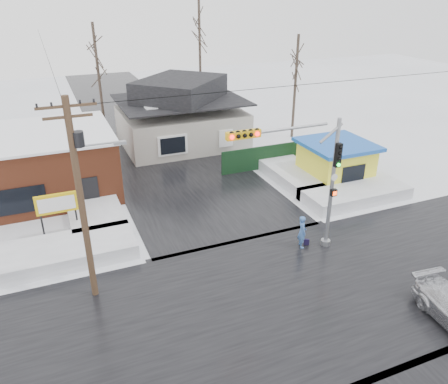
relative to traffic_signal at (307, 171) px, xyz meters
name	(u,v)px	position (x,y,z in m)	size (l,w,h in m)	color
ground	(289,296)	(-2.43, -2.97, -4.54)	(120.00, 120.00, 0.00)	white
road_ns	(289,296)	(-2.43, -2.97, -4.53)	(10.00, 120.00, 0.02)	black
road_ew	(289,296)	(-2.43, -2.97, -4.53)	(120.00, 10.00, 0.02)	black
snowbank_nw	(65,252)	(-11.43, 4.03, -4.14)	(7.00, 3.00, 0.80)	white
snowbank_ne	(355,193)	(6.57, 4.03, -4.14)	(7.00, 3.00, 0.80)	white
snowbank_nside_w	(92,204)	(-9.43, 9.03, -4.14)	(3.00, 8.00, 0.80)	white
snowbank_nside_e	(289,171)	(4.57, 9.03, -4.14)	(3.00, 8.00, 0.80)	white
traffic_signal	(307,171)	(0.00, 0.00, 0.00)	(6.05, 0.68, 7.00)	gray
utility_pole	(81,191)	(-10.36, 0.53, 0.57)	(3.15, 0.44, 9.00)	#382619
brick_building	(17,166)	(-13.43, 13.03, -2.46)	(12.20, 8.20, 4.12)	brown
marquee_sign	(57,205)	(-11.43, 6.53, -2.62)	(2.20, 0.21, 2.55)	black
house	(181,115)	(-0.43, 19.03, -1.92)	(10.40, 8.40, 5.76)	#B1AAA0
kiosk	(335,162)	(7.07, 7.03, -3.08)	(4.60, 4.60, 2.88)	#F8F237
fence	(270,156)	(4.07, 11.03, -3.64)	(8.00, 0.12, 1.80)	black
tree_far_left	(95,48)	(-6.43, 23.03, 3.41)	(3.00, 3.00, 10.00)	#332821
tree_far_mid	(199,23)	(3.57, 25.03, 5.00)	(3.00, 3.00, 12.00)	#332821
tree_far_right	(297,57)	(9.57, 17.03, 2.62)	(3.00, 3.00, 9.00)	#332821
pedestrian	(302,232)	(0.26, 0.39, -3.63)	(0.66, 0.43, 1.81)	#3D68AD
shopping_bag	(306,242)	(0.61, 0.40, -4.36)	(0.28, 0.12, 0.35)	black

